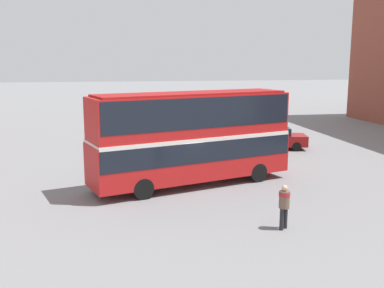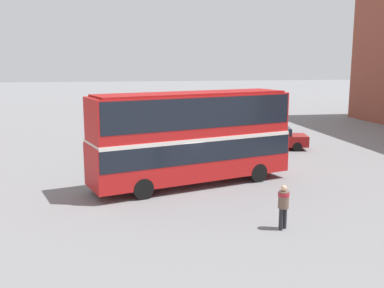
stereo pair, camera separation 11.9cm
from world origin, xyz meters
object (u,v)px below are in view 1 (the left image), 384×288
object	(u,v)px
double_decker_bus	(192,133)
parked_car_kerb_near	(132,125)
pedestrian_foreground	(284,202)
parked_car_kerb_far	(275,138)

from	to	relation	value
double_decker_bus	parked_car_kerb_near	bearing A→B (deg)	79.56
pedestrian_foreground	parked_car_kerb_far	size ratio (longest dim) A/B	0.38
double_decker_bus	pedestrian_foreground	size ratio (longest dim) A/B	6.21
parked_car_kerb_near	parked_car_kerb_far	bearing A→B (deg)	-50.06
pedestrian_foreground	parked_car_kerb_near	size ratio (longest dim) A/B	0.42
pedestrian_foreground	parked_car_kerb_near	xyz separation A→B (m)	(-4.55, 24.31, -0.30)
double_decker_bus	parked_car_kerb_far	xyz separation A→B (m)	(7.75, 8.44, -1.94)
pedestrian_foreground	parked_car_kerb_far	xyz separation A→B (m)	(5.40, 15.25, -0.27)
double_decker_bus	parked_car_kerb_far	world-z (taller)	double_decker_bus
double_decker_bus	pedestrian_foreground	world-z (taller)	double_decker_bus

